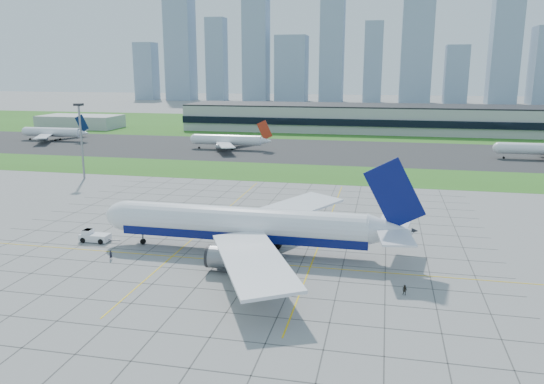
# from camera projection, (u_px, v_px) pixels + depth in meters

# --- Properties ---
(ground) EXTENTS (1400.00, 1400.00, 0.00)m
(ground) POSITION_uv_depth(u_px,v_px,m) (223.00, 257.00, 106.45)
(ground) COLOR gray
(ground) RESTS_ON ground
(grass_median) EXTENTS (700.00, 35.00, 0.04)m
(grass_median) POSITION_uv_depth(u_px,v_px,m) (297.00, 173.00, 192.17)
(grass_median) COLOR #31661D
(grass_median) RESTS_ON ground
(asphalt_taxiway) EXTENTS (700.00, 75.00, 0.04)m
(asphalt_taxiway) POSITION_uv_depth(u_px,v_px,m) (316.00, 151.00, 244.55)
(asphalt_taxiway) COLOR #383838
(asphalt_taxiway) RESTS_ON ground
(grass_far) EXTENTS (700.00, 145.00, 0.04)m
(grass_far) POSITION_uv_depth(u_px,v_px,m) (338.00, 126.00, 349.32)
(grass_far) COLOR #31661D
(grass_far) RESTS_ON ground
(apron_markings) EXTENTS (120.00, 130.00, 0.03)m
(apron_markings) POSITION_uv_depth(u_px,v_px,m) (240.00, 240.00, 116.93)
(apron_markings) COLOR #474744
(apron_markings) RESTS_ON ground
(terminal) EXTENTS (260.00, 43.00, 15.80)m
(terminal) POSITION_uv_depth(u_px,v_px,m) (402.00, 119.00, 315.45)
(terminal) COLOR #B7B7B2
(terminal) RESTS_ON ground
(service_block) EXTENTS (50.00, 25.00, 8.00)m
(service_block) POSITION_uv_depth(u_px,v_px,m) (81.00, 122.00, 338.16)
(service_block) COLOR #B7B7B2
(service_block) RESTS_ON ground
(light_mast) EXTENTS (2.50, 2.50, 25.60)m
(light_mast) POSITION_uv_depth(u_px,v_px,m) (81.00, 132.00, 178.96)
(light_mast) COLOR gray
(light_mast) RESTS_ON ground
(city_skyline) EXTENTS (523.00, 32.40, 160.00)m
(city_skyline) POSITION_uv_depth(u_px,v_px,m) (353.00, 48.00, 590.11)
(city_skyline) COLOR #899FB3
(city_skyline) RESTS_ON ground
(airliner) EXTENTS (66.19, 67.11, 20.84)m
(airliner) POSITION_uv_depth(u_px,v_px,m) (246.00, 225.00, 107.93)
(airliner) COLOR white
(airliner) RESTS_ON ground
(pushback_tug) EXTENTS (9.36, 3.34, 2.60)m
(pushback_tug) POSITION_uv_depth(u_px,v_px,m) (94.00, 236.00, 115.65)
(pushback_tug) COLOR white
(pushback_tug) RESTS_ON ground
(crew_near) EXTENTS (0.73, 0.82, 1.89)m
(crew_near) POSITION_uv_depth(u_px,v_px,m) (111.00, 255.00, 104.59)
(crew_near) COLOR black
(crew_near) RESTS_ON ground
(crew_far) EXTENTS (1.07, 0.99, 1.76)m
(crew_far) POSITION_uv_depth(u_px,v_px,m) (405.00, 290.00, 88.19)
(crew_far) COLOR black
(crew_far) RESTS_ON ground
(distant_jet_0) EXTENTS (36.72, 42.66, 14.08)m
(distant_jet_0) POSITION_uv_depth(u_px,v_px,m) (54.00, 132.00, 277.74)
(distant_jet_0) COLOR white
(distant_jet_0) RESTS_ON ground
(distant_jet_1) EXTENTS (37.42, 42.66, 14.08)m
(distant_jet_1) POSITION_uv_depth(u_px,v_px,m) (229.00, 140.00, 247.22)
(distant_jet_1) COLOR white
(distant_jet_1) RESTS_ON ground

